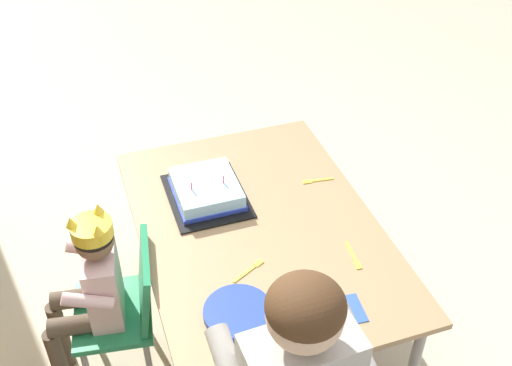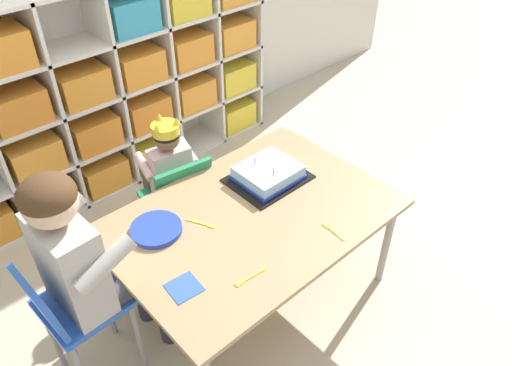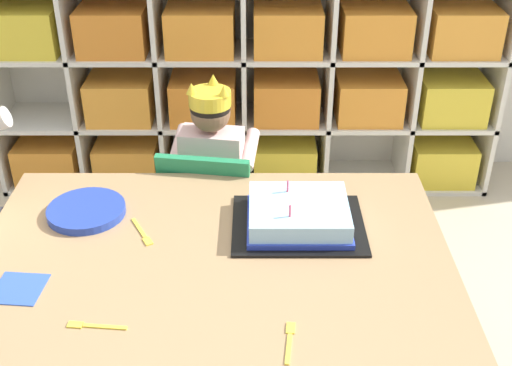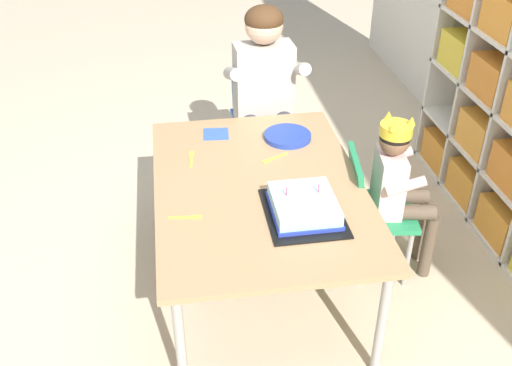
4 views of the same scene
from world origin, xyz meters
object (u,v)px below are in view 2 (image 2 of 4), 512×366
(adult_helper_seated, at_px, (86,256))
(paper_plate_stack, at_px, (156,229))
(classroom_chair_adult_side, at_px, (74,310))
(classroom_chair_blue, at_px, (179,196))
(fork_near_child_seat, at_px, (332,230))
(fork_scattered_mid_table, at_px, (203,224))
(birthday_cake_on_tray, at_px, (268,174))
(fork_at_table_front_edge, at_px, (248,278))
(child_with_crown, at_px, (167,166))
(activity_table, at_px, (252,221))

(adult_helper_seated, xyz_separation_m, paper_plate_stack, (0.33, 0.05, -0.11))
(classroom_chair_adult_side, height_order, paper_plate_stack, classroom_chair_adult_side)
(classroom_chair_blue, distance_m, fork_near_child_seat, 0.89)
(adult_helper_seated, relative_size, fork_scattered_mid_table, 8.18)
(birthday_cake_on_tray, bearing_deg, fork_at_table_front_edge, -140.52)
(classroom_chair_adult_side, distance_m, fork_at_table_front_edge, 0.70)
(classroom_chair_blue, height_order, classroom_chair_adult_side, classroom_chair_adult_side)
(fork_at_table_front_edge, bearing_deg, classroom_chair_adult_side, 148.81)
(adult_helper_seated, bearing_deg, child_with_crown, -57.14)
(adult_helper_seated, height_order, birthday_cake_on_tray, adult_helper_seated)
(classroom_chair_adult_side, distance_m, adult_helper_seated, 0.25)
(classroom_chair_adult_side, relative_size, adult_helper_seated, 0.65)
(classroom_chair_blue, xyz_separation_m, fork_at_table_front_edge, (-0.22, -0.80, 0.20))
(child_with_crown, relative_size, classroom_chair_adult_side, 1.16)
(child_with_crown, xyz_separation_m, birthday_cake_on_tray, (0.26, -0.49, 0.09))
(birthday_cake_on_tray, bearing_deg, adult_helper_seated, 179.25)
(classroom_chair_blue, xyz_separation_m, fork_scattered_mid_table, (-0.16, -0.43, 0.20))
(fork_scattered_mid_table, bearing_deg, birthday_cake_on_tray, -112.67)
(adult_helper_seated, bearing_deg, activity_table, -104.96)
(fork_at_table_front_edge, bearing_deg, child_with_crown, 81.22)
(adult_helper_seated, bearing_deg, classroom_chair_adult_side, 90.00)
(child_with_crown, bearing_deg, classroom_chair_adult_side, 40.38)
(classroom_chair_blue, xyz_separation_m, paper_plate_stack, (-0.33, -0.33, 0.21))
(paper_plate_stack, height_order, fork_near_child_seat, paper_plate_stack)
(child_with_crown, distance_m, adult_helper_seated, 0.84)
(adult_helper_seated, xyz_separation_m, fork_scattered_mid_table, (0.50, -0.05, -0.12))
(activity_table, distance_m, fork_near_child_seat, 0.36)
(fork_at_table_front_edge, height_order, fork_scattered_mid_table, same)
(classroom_chair_blue, height_order, adult_helper_seated, adult_helper_seated)
(birthday_cake_on_tray, bearing_deg, classroom_chair_adult_side, 179.63)
(fork_scattered_mid_table, bearing_deg, fork_at_table_front_edge, 143.01)
(activity_table, bearing_deg, paper_plate_stack, 152.14)
(fork_near_child_seat, bearing_deg, fork_at_table_front_edge, -88.95)
(classroom_chair_blue, bearing_deg, adult_helper_seated, 38.39)
(child_with_crown, relative_size, paper_plate_stack, 3.60)
(birthday_cake_on_tray, height_order, paper_plate_stack, birthday_cake_on_tray)
(activity_table, bearing_deg, classroom_chair_adult_side, 169.84)
(child_with_crown, relative_size, birthday_cake_on_tray, 2.18)
(activity_table, bearing_deg, birthday_cake_on_tray, 30.92)
(adult_helper_seated, distance_m, fork_near_child_seat, 1.01)
(child_with_crown, bearing_deg, birthday_cake_on_tray, 126.40)
(fork_at_table_front_edge, bearing_deg, fork_near_child_seat, -0.14)
(adult_helper_seated, height_order, fork_scattered_mid_table, adult_helper_seated)
(birthday_cake_on_tray, xyz_separation_m, paper_plate_stack, (-0.61, 0.06, -0.02))
(classroom_chair_blue, xyz_separation_m, fork_near_child_seat, (0.23, -0.84, 0.20))
(classroom_chair_adult_side, height_order, adult_helper_seated, adult_helper_seated)
(classroom_chair_adult_side, relative_size, birthday_cake_on_tray, 1.89)
(adult_helper_seated, distance_m, birthday_cake_on_tray, 0.94)
(birthday_cake_on_tray, bearing_deg, classroom_chair_blue, 125.24)
(classroom_chair_adult_side, height_order, fork_near_child_seat, classroom_chair_adult_side)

